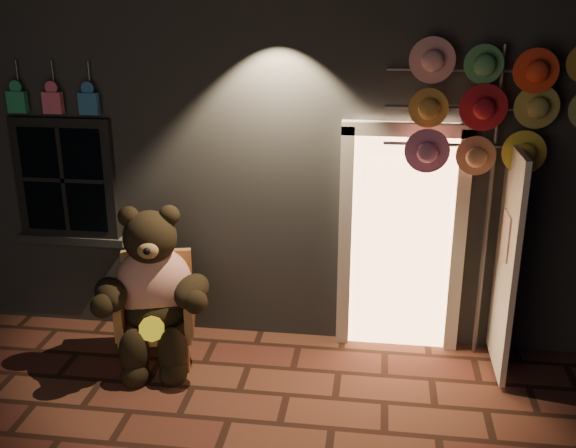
# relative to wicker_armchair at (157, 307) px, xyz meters

# --- Properties ---
(ground) EXTENTS (60.00, 60.00, 0.00)m
(ground) POSITION_rel_wicker_armchair_xyz_m (0.87, -0.93, -0.49)
(ground) COLOR brown
(ground) RESTS_ON ground
(shop_building) EXTENTS (7.30, 5.95, 3.51)m
(shop_building) POSITION_rel_wicker_armchair_xyz_m (0.87, 3.06, 1.24)
(shop_building) COLOR slate
(shop_building) RESTS_ON ground
(wicker_armchair) EXTENTS (0.79, 0.75, 0.99)m
(wicker_armchair) POSITION_rel_wicker_armchair_xyz_m (0.00, 0.00, 0.00)
(wicker_armchair) COLOR #AA7E41
(wicker_armchair) RESTS_ON ground
(teddy_bear) EXTENTS (1.10, 0.96, 1.55)m
(teddy_bear) POSITION_rel_wicker_armchair_xyz_m (0.02, -0.13, 0.23)
(teddy_bear) COLOR red
(teddy_bear) RESTS_ON ground
(hat_rack) EXTENTS (1.81, 0.22, 2.89)m
(hat_rack) POSITION_rel_wicker_armchair_xyz_m (2.95, 0.35, 1.85)
(hat_rack) COLOR #59595E
(hat_rack) RESTS_ON ground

